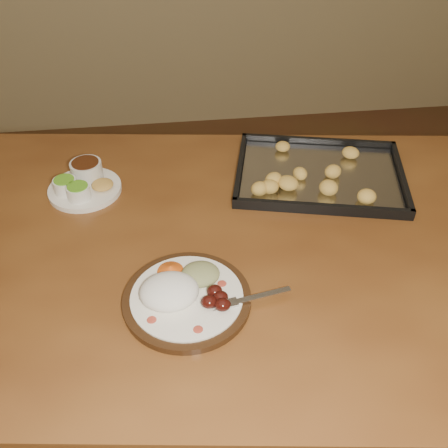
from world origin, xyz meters
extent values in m
cube|color=brown|center=(0.23, 0.08, 0.73)|extent=(1.61, 1.09, 0.04)
cylinder|color=#462D15|center=(-0.40, 0.55, 0.35)|extent=(0.07, 0.07, 0.71)
cylinder|color=#462D15|center=(0.95, 0.37, 0.35)|extent=(0.07, 0.07, 0.71)
cylinder|color=black|center=(0.15, -0.08, 0.76)|extent=(0.24, 0.24, 0.01)
cylinder|color=white|center=(0.15, -0.08, 0.77)|extent=(0.21, 0.21, 0.01)
ellipsoid|color=#AE3A29|center=(0.08, -0.13, 0.77)|extent=(0.02, 0.02, 0.00)
ellipsoid|color=#AE3A29|center=(0.16, -0.16, 0.77)|extent=(0.02, 0.02, 0.00)
ellipsoid|color=#AE3A29|center=(0.22, -0.06, 0.77)|extent=(0.02, 0.02, 0.00)
ellipsoid|color=#AE3A29|center=(0.08, -0.05, 0.77)|extent=(0.02, 0.02, 0.00)
ellipsoid|color=white|center=(0.12, -0.08, 0.78)|extent=(0.13, 0.12, 0.05)
ellipsoid|color=#421009|center=(0.19, -0.11, 0.78)|extent=(0.03, 0.03, 0.02)
ellipsoid|color=#421009|center=(0.21, -0.10, 0.78)|extent=(0.03, 0.03, 0.02)
ellipsoid|color=#421009|center=(0.20, -0.09, 0.78)|extent=(0.03, 0.03, 0.02)
ellipsoid|color=#421009|center=(0.21, -0.12, 0.78)|extent=(0.03, 0.03, 0.02)
ellipsoid|color=tan|center=(0.18, -0.04, 0.78)|extent=(0.09, 0.08, 0.03)
cone|color=#D75213|center=(0.12, -0.02, 0.78)|extent=(0.06, 0.07, 0.02)
cube|color=silver|center=(0.29, -0.10, 0.77)|extent=(0.12, 0.03, 0.00)
cube|color=silver|center=(0.23, -0.11, 0.77)|extent=(0.03, 0.03, 0.00)
cylinder|color=silver|center=(0.21, -0.12, 0.77)|extent=(0.03, 0.01, 0.00)
cylinder|color=silver|center=(0.21, -0.12, 0.77)|extent=(0.03, 0.01, 0.00)
cylinder|color=silver|center=(0.21, -0.11, 0.77)|extent=(0.03, 0.01, 0.00)
cylinder|color=silver|center=(0.20, -0.11, 0.77)|extent=(0.03, 0.01, 0.00)
cylinder|color=white|center=(-0.07, 0.30, 0.76)|extent=(0.17, 0.17, 0.01)
cylinder|color=white|center=(-0.11, 0.29, 0.78)|extent=(0.05, 0.05, 0.03)
cylinder|color=#59A521|center=(-0.11, 0.29, 0.80)|extent=(0.05, 0.05, 0.00)
cylinder|color=white|center=(-0.08, 0.26, 0.78)|extent=(0.05, 0.05, 0.03)
cylinder|color=#59A521|center=(-0.08, 0.26, 0.80)|extent=(0.05, 0.05, 0.00)
cylinder|color=silver|center=(-0.07, 0.34, 0.78)|extent=(0.08, 0.08, 0.04)
cylinder|color=#39190A|center=(-0.07, 0.34, 0.81)|extent=(0.07, 0.07, 0.00)
ellipsoid|color=gold|center=(-0.03, 0.29, 0.77)|extent=(0.05, 0.05, 0.02)
cube|color=black|center=(0.51, 0.29, 0.75)|extent=(0.47, 0.39, 0.01)
cube|color=black|center=(0.54, 0.43, 0.77)|extent=(0.40, 0.11, 0.02)
cube|color=black|center=(0.47, 0.15, 0.77)|extent=(0.40, 0.11, 0.02)
cube|color=black|center=(0.70, 0.24, 0.77)|extent=(0.08, 0.30, 0.02)
cube|color=black|center=(0.31, 0.34, 0.77)|extent=(0.08, 0.30, 0.02)
cube|color=#B0B1B5|center=(0.51, 0.29, 0.76)|extent=(0.44, 0.36, 0.00)
ellipsoid|color=#E3B34F|center=(0.56, 0.28, 0.78)|extent=(0.05, 0.04, 0.03)
ellipsoid|color=#E3B34F|center=(0.60, 0.31, 0.78)|extent=(0.06, 0.06, 0.03)
ellipsoid|color=#E3B34F|center=(0.55, 0.37, 0.78)|extent=(0.06, 0.06, 0.03)
ellipsoid|color=#E3B34F|center=(0.48, 0.34, 0.78)|extent=(0.06, 0.06, 0.03)
ellipsoid|color=#E3B34F|center=(0.45, 0.35, 0.78)|extent=(0.06, 0.06, 0.03)
ellipsoid|color=#E3B34F|center=(0.46, 0.30, 0.78)|extent=(0.05, 0.04, 0.03)
ellipsoid|color=#E3B34F|center=(0.41, 0.27, 0.78)|extent=(0.06, 0.06, 0.03)
ellipsoid|color=#E3B34F|center=(0.47, 0.21, 0.78)|extent=(0.06, 0.06, 0.03)
ellipsoid|color=#E3B34F|center=(0.54, 0.23, 0.78)|extent=(0.06, 0.06, 0.03)
ellipsoid|color=#E3B34F|center=(0.57, 0.23, 0.78)|extent=(0.06, 0.06, 0.03)
camera|label=1|loc=(0.14, -0.71, 1.47)|focal=40.00mm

